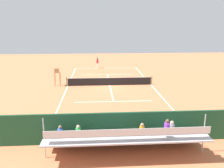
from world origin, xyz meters
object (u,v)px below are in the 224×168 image
Objects in this scene: equipment_bag at (129,135)px; tennis_player at (97,62)px; bleacher_stand at (125,139)px; tennis_racket at (91,69)px; tennis_ball_far at (87,72)px; courtside_bench at (156,128)px; umpire_chair at (57,75)px; tennis_ball_near at (109,69)px; tennis_net at (110,81)px.

tennis_player is (1.87, -24.50, 0.84)m from equipment_bag.
tennis_player is at bearing -87.04° from bleacher_stand.
tennis_ball_far reaches higher than tennis_racket.
courtside_bench is at bearing 101.43° from tennis_racket.
courtside_bench is at bearing 122.27° from umpire_chair.
tennis_ball_far is at bearing -112.75° from umpire_chair.
equipment_bag is 24.09m from tennis_racket.
tennis_player is 29.18× the size of tennis_ball_far.
bleacher_stand is 25.50m from tennis_ball_near.
bleacher_stand reaches higher than tennis_ball_near.
tennis_racket is (3.00, -23.90, -0.16)m from equipment_bag.
umpire_chair is 15.91m from courtside_bench.
courtside_bench is at bearing 94.52° from tennis_ball_near.
bleacher_stand is at bearing 92.96° from tennis_player.
tennis_net is 13.41m from equipment_bag.
umpire_chair is at bearing -57.73° from courtside_bench.
tennis_racket is 2.64m from tennis_ball_far.
tennis_ball_near is 1.00× the size of tennis_ball_far.
tennis_ball_far is at bearing 63.75° from tennis_player.
tennis_ball_near is at bearing -89.88° from equipment_bag.
umpire_chair is at bearing -63.77° from equipment_bag.
courtside_bench is 24.65m from tennis_player.
umpire_chair is (6.19, -15.49, 0.41)m from bleacher_stand.
tennis_racket is at bearing -82.83° from equipment_bag.
tennis_racket is at bearing -78.57° from courtside_bench.
tennis_ball_near reaches higher than tennis_racket.
tennis_player is at bearing -81.45° from courtside_bench.
umpire_chair is 11.95m from tennis_player.
umpire_chair is 32.42× the size of tennis_ball_near.
bleacher_stand is 2.12m from equipment_bag.
tennis_net is 6.26m from umpire_chair.
tennis_racket is 2.97m from tennis_ball_near.
equipment_bag is at bearing 116.23° from umpire_chair.
equipment_bag reaches higher than tennis_ball_far.
tennis_player is (1.37, -26.43, 0.11)m from bleacher_stand.
bleacher_stand is 137.27× the size of tennis_ball_far.
tennis_net is 156.06× the size of tennis_ball_near.
courtside_bench is 27.27× the size of tennis_ball_near.
tennis_net is at bearing -80.22° from courtside_bench.
tennis_ball_far is at bearing -82.77° from bleacher_stand.
tennis_player reaches higher than tennis_net.
umpire_chair is 2.38× the size of equipment_bag.
tennis_player reaches higher than tennis_racket.
bleacher_stand is 3.10m from courtside_bench.
tennis_ball_near is at bearing -123.60° from umpire_chair.
equipment_bag is 13.64× the size of tennis_ball_near.
bleacher_stand is at bearing 111.77° from umpire_chair.
tennis_ball_far is (1.58, 3.21, -0.98)m from tennis_player.
umpire_chair is 15.17m from equipment_bag.
tennis_net is 8.45m from tennis_ball_far.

